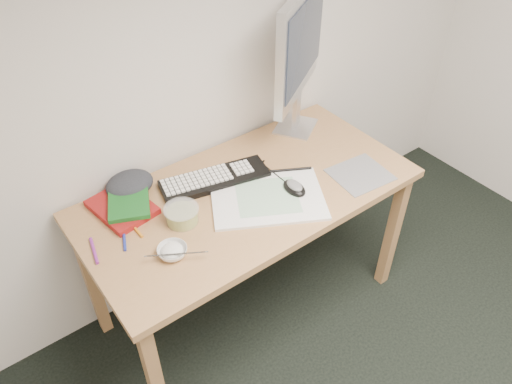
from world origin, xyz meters
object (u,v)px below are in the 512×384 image
Objects in this scene: sketchpad at (267,198)px; rice_bowl at (172,252)px; desk at (249,206)px; keyboard at (215,179)px; monitor at (300,47)px.

sketchpad is 0.46m from rice_bowl.
desk is 12.89× the size of rice_bowl.
rice_bowl is at bearing -146.65° from sketchpad.
rice_bowl is (-0.46, -0.04, 0.01)m from sketchpad.
keyboard is 0.43m from rice_bowl.
keyboard is 4.23× the size of rice_bowl.
rice_bowl is at bearing -163.83° from desk.
monitor reaches higher than sketchpad.
sketchpad is at bearing -174.72° from monitor.
monitor is at bearing 25.14° from keyboard.
keyboard reaches higher than sketchpad.
keyboard is at bearing 36.31° from rice_bowl.
monitor is at bearing 66.58° from sketchpad.
desk is 3.05× the size of keyboard.
monitor reaches higher than desk.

